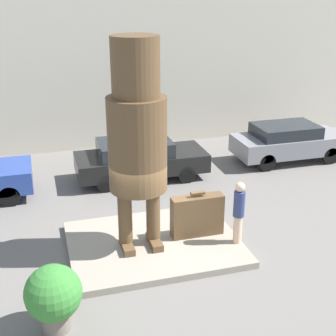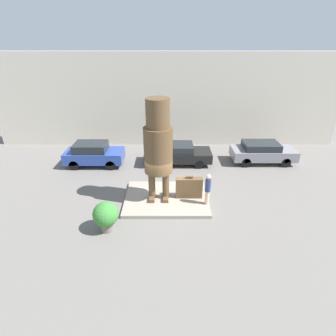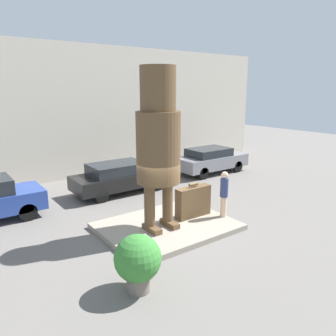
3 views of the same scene
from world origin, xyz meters
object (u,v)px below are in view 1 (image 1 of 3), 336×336
object	(u,v)px
parked_car_grey	(288,141)
giant_suitcase	(197,215)
statue_figure	(137,131)
tourist	(239,210)
planter_pot	(53,295)
parked_car_black	(140,158)

from	to	relation	value
parked_car_grey	giant_suitcase	bearing A→B (deg)	-138.48
statue_figure	giant_suitcase	xyz separation A→B (m)	(1.65, 0.10, -2.60)
giant_suitcase	tourist	bearing A→B (deg)	-37.67
planter_pot	parked_car_grey	bearing A→B (deg)	38.24
parked_car_black	parked_car_grey	size ratio (longest dim) A/B	1.05
tourist	planter_pot	xyz separation A→B (m)	(-4.92, -1.91, -0.31)
statue_figure	tourist	distance (m)	3.44
giant_suitcase	parked_car_grey	xyz separation A→B (m)	(5.65, 5.00, 0.05)
statue_figure	giant_suitcase	world-z (taller)	statue_figure
statue_figure	planter_pot	bearing A→B (deg)	-133.24
planter_pot	parked_car_black	bearing A→B (deg)	64.81
giant_suitcase	parked_car_grey	bearing A→B (deg)	41.52
giant_suitcase	parked_car_black	xyz separation A→B (m)	(-0.52, 4.81, 0.02)
giant_suitcase	statue_figure	bearing A→B (deg)	-176.47
statue_figure	giant_suitcase	distance (m)	3.08
tourist	giant_suitcase	bearing A→B (deg)	142.33
parked_car_grey	planter_pot	bearing A→B (deg)	-141.76
statue_figure	planter_pot	distance (m)	4.28
parked_car_black	statue_figure	bearing A→B (deg)	-102.96
giant_suitcase	tourist	xyz separation A→B (m)	(0.91, -0.70, 0.38)
parked_car_grey	statue_figure	bearing A→B (deg)	-145.04
tourist	parked_car_black	size ratio (longest dim) A/B	0.37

